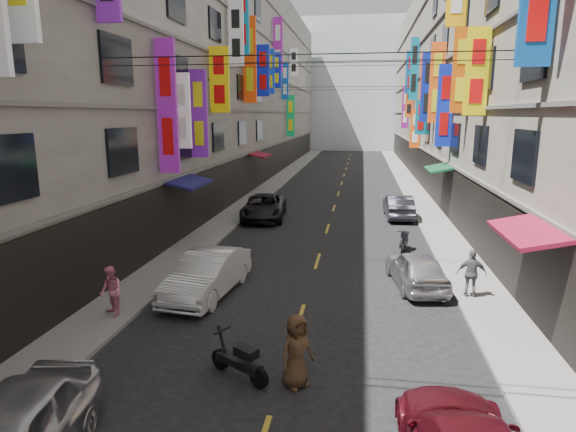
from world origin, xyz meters
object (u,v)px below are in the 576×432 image
(scooter_far_right, at_px, (404,242))
(pedestrian_crossing, at_px, (296,351))
(car_left_mid, at_px, (207,274))
(pedestrian_rfar, at_px, (472,273))
(car_left_far, at_px, (264,207))
(scooter_crossing, at_px, (240,361))
(car_right_far, at_px, (398,206))
(car_right_mid, at_px, (416,269))
(pedestrian_lfar, at_px, (111,291))

(scooter_far_right, relative_size, pedestrian_crossing, 1.03)
(car_left_mid, height_order, pedestrian_crossing, pedestrian_crossing)
(car_left_mid, height_order, pedestrian_rfar, pedestrian_rfar)
(scooter_far_right, height_order, car_left_far, car_left_far)
(scooter_far_right, xyz_separation_m, pedestrian_crossing, (-3.36, -11.75, 0.43))
(scooter_crossing, distance_m, car_left_far, 17.75)
(scooter_crossing, bearing_deg, car_left_mid, 56.87)
(scooter_crossing, distance_m, car_right_far, 19.64)
(scooter_crossing, relative_size, car_right_mid, 0.41)
(car_right_far, bearing_deg, pedestrian_lfar, 56.64)
(car_right_mid, distance_m, pedestrian_lfar, 10.37)
(car_left_mid, xyz_separation_m, car_right_far, (7.40, 13.92, -0.06))
(car_right_mid, height_order, car_right_far, car_right_far)
(pedestrian_lfar, bearing_deg, car_right_far, 97.92)
(pedestrian_lfar, bearing_deg, car_right_mid, 62.94)
(scooter_crossing, distance_m, pedestrian_lfar, 5.43)
(car_left_mid, height_order, car_right_far, car_left_mid)
(car_left_far, bearing_deg, pedestrian_crossing, -81.45)
(pedestrian_lfar, bearing_deg, scooter_crossing, 8.51)
(car_left_far, bearing_deg, car_left_mid, -92.80)
(pedestrian_lfar, bearing_deg, car_left_mid, 85.24)
(scooter_far_right, xyz_separation_m, car_right_mid, (0.04, -4.65, 0.23))
(pedestrian_crossing, bearing_deg, scooter_far_right, 27.88)
(scooter_far_right, xyz_separation_m, car_right_far, (0.24, 7.36, 0.26))
(car_right_far, height_order, pedestrian_crossing, pedestrian_crossing)
(car_right_mid, xyz_separation_m, pedestrian_rfar, (1.68, -1.01, 0.26))
(car_right_mid, distance_m, car_right_far, 12.02)
(pedestrian_lfar, xyz_separation_m, pedestrian_rfar, (11.12, 3.27, 0.04))
(scooter_crossing, relative_size, car_left_far, 0.31)
(car_right_far, bearing_deg, scooter_far_right, 85.35)
(car_left_mid, distance_m, pedestrian_lfar, 3.27)
(car_left_mid, bearing_deg, car_right_far, 68.27)
(scooter_far_right, bearing_deg, scooter_crossing, 77.12)
(car_left_far, xyz_separation_m, pedestrian_lfar, (-1.72, -14.80, 0.17))
(pedestrian_lfar, bearing_deg, car_left_far, 121.92)
(pedestrian_crossing, bearing_deg, car_left_mid, 80.00)
(car_right_mid, bearing_deg, car_left_far, -62.97)
(car_right_mid, bearing_deg, car_right_far, -100.25)
(pedestrian_rfar, bearing_deg, car_right_mid, -26.59)
(car_right_far, height_order, pedestrian_rfar, pedestrian_rfar)
(car_left_mid, relative_size, car_right_mid, 1.17)
(car_right_mid, distance_m, pedestrian_rfar, 1.98)
(car_right_far, xyz_separation_m, pedestrian_lfar, (-9.64, -16.30, 0.19))
(car_left_mid, xyz_separation_m, car_left_far, (-0.53, 12.41, -0.04))
(car_left_mid, height_order, pedestrian_lfar, pedestrian_lfar)
(scooter_crossing, distance_m, pedestrian_rfar, 8.80)
(car_right_mid, bearing_deg, car_left_mid, 5.52)
(scooter_far_right, bearing_deg, car_right_far, -82.72)
(scooter_far_right, bearing_deg, pedestrian_lfar, 52.74)
(car_left_mid, relative_size, car_right_far, 1.08)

